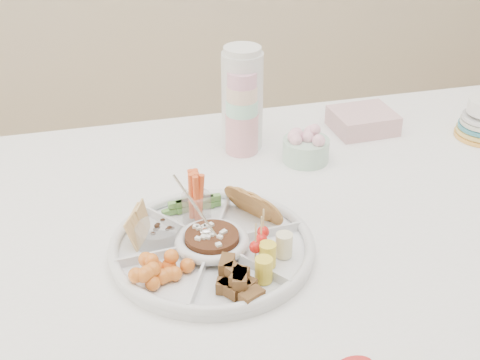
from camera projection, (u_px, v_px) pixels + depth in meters
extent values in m
cube|color=white|center=(320.00, 337.00, 1.61)|extent=(1.52, 1.02, 0.76)
cylinder|color=silver|center=(212.00, 245.00, 1.25)|extent=(0.41, 0.41, 0.04)
cylinder|color=#381E0E|center=(212.00, 241.00, 1.24)|extent=(0.11, 0.11, 0.04)
cylinder|color=silver|center=(242.00, 110.00, 1.57)|extent=(0.10, 0.10, 0.22)
cylinder|color=silver|center=(242.00, 97.00, 1.58)|extent=(0.12, 0.12, 0.26)
cylinder|color=silver|center=(306.00, 145.00, 1.56)|extent=(0.14, 0.14, 0.08)
cube|color=#D9A7AC|center=(363.00, 121.00, 1.71)|extent=(0.16, 0.14, 0.05)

